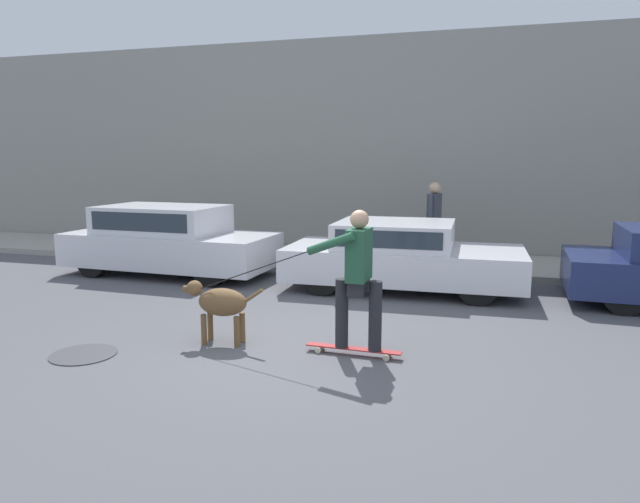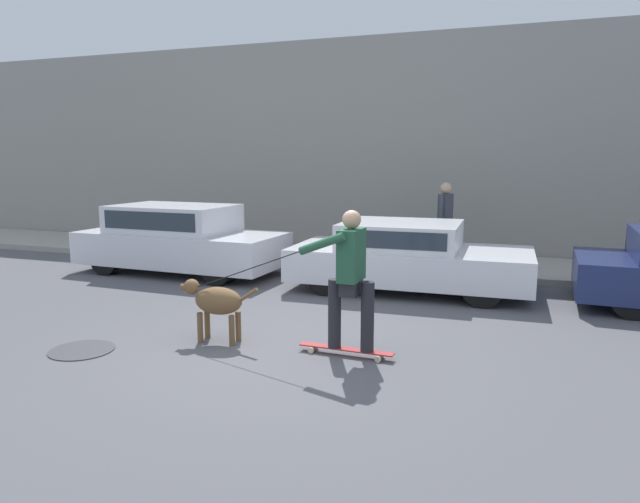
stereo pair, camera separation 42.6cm
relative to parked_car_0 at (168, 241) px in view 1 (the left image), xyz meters
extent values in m
plane|color=#545459|center=(3.90, -3.62, -0.65)|extent=(36.00, 36.00, 0.00)
cube|color=gray|center=(3.90, 3.64, 1.83)|extent=(32.00, 0.30, 4.97)
cube|color=#A39E93|center=(3.90, 2.25, -0.59)|extent=(30.00, 2.43, 0.13)
cylinder|color=black|center=(1.33, 0.67, -0.35)|extent=(0.62, 0.22, 0.61)
cylinder|color=black|center=(1.27, -0.77, -0.35)|extent=(0.62, 0.22, 0.61)
cylinder|color=black|center=(-1.18, 0.77, -0.35)|extent=(0.62, 0.22, 0.61)
cylinder|color=black|center=(-1.23, -0.68, -0.35)|extent=(0.62, 0.22, 0.61)
cube|color=silver|center=(0.05, 0.00, -0.16)|extent=(4.10, 1.84, 0.62)
cube|color=silver|center=(-0.11, 0.01, 0.42)|extent=(2.35, 1.61, 0.52)
cube|color=#28333D|center=(-0.14, -0.76, 0.44)|extent=(2.02, 0.09, 0.34)
cylinder|color=black|center=(5.79, 0.83, -0.34)|extent=(0.63, 0.21, 0.63)
cylinder|color=black|center=(5.82, -0.78, -0.34)|extent=(0.63, 0.21, 0.63)
cylinder|color=black|center=(3.31, 0.78, -0.34)|extent=(0.63, 0.21, 0.63)
cylinder|color=black|center=(3.35, -0.83, -0.34)|extent=(0.63, 0.21, 0.63)
cube|color=silver|center=(4.57, 0.00, -0.19)|extent=(4.03, 1.93, 0.54)
cube|color=silver|center=(4.41, 0.00, 0.30)|extent=(1.98, 1.70, 0.43)
cube|color=#28333D|center=(4.42, -0.84, 0.32)|extent=(1.71, 0.05, 0.28)
cylinder|color=black|center=(7.92, 0.84, -0.35)|extent=(0.62, 0.22, 0.61)
cylinder|color=black|center=(7.86, -0.75, -0.35)|extent=(0.62, 0.22, 0.61)
cylinder|color=brown|center=(2.68, -3.67, -0.47)|extent=(0.07, 0.07, 0.37)
cylinder|color=brown|center=(2.67, -3.48, -0.47)|extent=(0.07, 0.07, 0.37)
cylinder|color=brown|center=(3.10, -3.64, -0.47)|extent=(0.07, 0.07, 0.37)
cylinder|color=brown|center=(3.09, -3.46, -0.47)|extent=(0.07, 0.07, 0.37)
ellipsoid|color=brown|center=(2.89, -3.56, -0.14)|extent=(0.62, 0.37, 0.34)
sphere|color=brown|center=(2.53, -3.58, 0.02)|extent=(0.19, 0.19, 0.19)
cylinder|color=brown|center=(2.44, -3.58, 0.00)|extent=(0.11, 0.09, 0.09)
cylinder|color=brown|center=(3.28, -3.54, -0.03)|extent=(0.25, 0.06, 0.19)
cylinder|color=beige|center=(4.10, -3.59, -0.62)|extent=(0.07, 0.03, 0.07)
cylinder|color=beige|center=(4.10, -3.44, -0.62)|extent=(0.07, 0.03, 0.07)
cylinder|color=beige|center=(4.90, -3.62, -0.62)|extent=(0.07, 0.03, 0.07)
cylinder|color=beige|center=(4.91, -3.47, -0.62)|extent=(0.07, 0.03, 0.07)
cube|color=#A82D2D|center=(4.50, -3.53, -0.57)|extent=(1.12, 0.16, 0.02)
cylinder|color=#232328|center=(4.36, -3.52, -0.17)|extent=(0.15, 0.15, 0.80)
cylinder|color=#232328|center=(4.75, -3.54, -0.17)|extent=(0.15, 0.15, 0.80)
cube|color=#232328|center=(4.56, -3.53, 0.15)|extent=(0.19, 0.34, 0.16)
cube|color=#235138|center=(4.56, -3.53, 0.52)|extent=(0.23, 0.43, 0.58)
sphere|color=tan|center=(4.56, -3.53, 0.92)|extent=(0.21, 0.21, 0.21)
cylinder|color=#235138|center=(4.57, -3.27, 0.49)|extent=(0.09, 0.09, 0.55)
cylinder|color=#235138|center=(4.29, -3.76, 0.67)|extent=(0.56, 0.15, 0.28)
cylinder|color=black|center=(3.28, -3.66, 0.28)|extent=(1.52, 0.17, 0.59)
cylinder|color=#3D4760|center=(4.89, 2.16, -0.12)|extent=(0.14, 0.14, 0.81)
cylinder|color=#3D4760|center=(4.85, 2.01, -0.12)|extent=(0.14, 0.14, 0.81)
cube|color=#424751|center=(4.87, 2.08, 0.58)|extent=(0.27, 0.42, 0.59)
cylinder|color=#424751|center=(4.92, 2.31, 0.60)|extent=(0.08, 0.08, 0.56)
cylinder|color=#424751|center=(4.82, 1.85, 0.60)|extent=(0.08, 0.08, 0.56)
sphere|color=tan|center=(4.87, 2.08, 0.99)|extent=(0.23, 0.23, 0.23)
cube|color=#1E569E|center=(4.92, 2.31, 0.20)|extent=(0.15, 0.26, 0.24)
cylinder|color=#38383D|center=(1.53, -4.40, -0.65)|extent=(0.74, 0.74, 0.01)
cylinder|color=#4C5156|center=(-2.11, 0.79, -0.40)|extent=(0.17, 0.17, 0.50)
sphere|color=#4C5156|center=(-2.11, 0.79, -0.11)|extent=(0.18, 0.18, 0.18)
camera|label=1|loc=(5.91, -9.65, 1.58)|focal=32.00mm
camera|label=2|loc=(6.32, -9.52, 1.58)|focal=32.00mm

